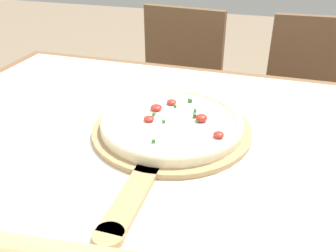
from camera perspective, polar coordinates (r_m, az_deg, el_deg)
name	(u,v)px	position (r m, az deg, el deg)	size (l,w,h in m)	color
dining_table	(186,195)	(0.79, 2.87, -11.01)	(1.45, 1.04, 0.78)	brown
towel_cloth	(187,157)	(0.73, 3.06, -5.03)	(1.37, 0.96, 0.00)	white
pizza_peel	(169,133)	(0.79, 0.21, -1.16)	(0.36, 0.54, 0.01)	tan
pizza	(172,122)	(0.80, 0.64, 0.70)	(0.32, 0.32, 0.03)	beige
chair_left	(176,93)	(1.68, 1.23, 5.38)	(0.44, 0.44, 0.88)	brown
chair_right	(308,109)	(1.64, 21.51, 2.53)	(0.41, 0.41, 0.88)	brown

